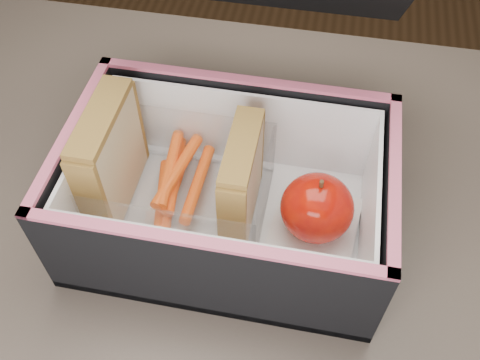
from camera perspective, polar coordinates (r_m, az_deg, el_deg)
name	(u,v)px	position (r m, az deg, el deg)	size (l,w,h in m)	color
kitchen_table	(272,323)	(0.60, 3.47, -15.00)	(1.20, 0.80, 0.75)	#51423B
lunch_bag	(229,183)	(0.50, -1.22, -0.30)	(0.29, 0.33, 0.25)	black
plastic_tub	(177,182)	(0.52, -6.70, -0.20)	(0.17, 0.12, 0.07)	white
sandwich_left	(110,157)	(0.52, -13.65, 2.41)	(0.03, 0.10, 0.11)	#C9B682
sandwich_right	(242,180)	(0.50, 0.17, -0.01)	(0.03, 0.09, 0.10)	#C9B682
carrot_sticks	(175,184)	(0.54, -6.96, -0.48)	(0.06, 0.13, 0.03)	#FD5511
paper_napkin	(315,224)	(0.53, 7.98, -4.70)	(0.08, 0.08, 0.01)	white
red_apple	(317,208)	(0.50, 8.20, -2.96)	(0.08, 0.08, 0.07)	#890708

